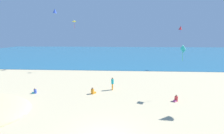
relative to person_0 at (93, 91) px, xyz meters
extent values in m
plane|color=#C6B58C|center=(2.38, 1.22, -0.29)|extent=(120.00, 120.00, 0.00)
cube|color=#236084|center=(2.38, 42.26, -0.26)|extent=(120.00, 60.00, 0.05)
cylinder|color=orange|center=(-0.03, -0.03, -0.01)|extent=(0.52, 0.52, 0.57)
sphere|color=#846047|center=(-0.03, -0.03, 0.38)|extent=(0.23, 0.23, 0.23)
cube|color=orange|center=(0.13, 0.14, -0.21)|extent=(0.49, 0.50, 0.16)
cylinder|color=blue|center=(-6.88, -0.25, -0.05)|extent=(0.39, 0.39, 0.48)
sphere|color=tan|center=(-6.88, -0.25, 0.28)|extent=(0.19, 0.19, 0.19)
cube|color=#19ADB2|center=(-7.06, -0.31, -0.22)|extent=(0.40, 0.33, 0.14)
cylinder|color=orange|center=(2.25, 1.59, 0.11)|extent=(0.14, 0.14, 0.80)
cylinder|color=orange|center=(2.24, 1.41, 0.11)|extent=(0.14, 0.14, 0.80)
cylinder|color=#19ADB2|center=(2.24, 1.50, 0.82)|extent=(0.34, 0.34, 0.60)
sphere|color=#A87A5B|center=(2.24, 1.50, 1.22)|extent=(0.22, 0.22, 0.22)
cylinder|color=red|center=(9.12, -1.60, -0.03)|extent=(0.48, 0.48, 0.52)
sphere|color=#A87A5B|center=(9.12, -1.60, 0.32)|extent=(0.21, 0.21, 0.21)
cube|color=#D8599E|center=(8.97, -1.74, -0.21)|extent=(0.45, 0.45, 0.15)
cube|color=#1EADAD|center=(9.85, -0.35, 5.09)|extent=(0.34, 0.77, 0.81)
cylinder|color=green|center=(9.85, -0.35, 4.28)|extent=(0.21, 0.13, 1.02)
pyramid|color=yellow|center=(-5.64, 13.06, 9.08)|extent=(0.68, 0.57, 0.33)
cylinder|color=red|center=(-5.63, 13.03, 8.14)|extent=(0.04, 0.05, 1.07)
cone|color=red|center=(14.95, 15.48, 7.89)|extent=(0.87, 0.80, 0.84)
cylinder|color=purple|center=(14.95, 15.48, 7.27)|extent=(0.16, 0.07, 0.60)
cone|color=blue|center=(-10.30, 15.58, 11.31)|extent=(1.16, 1.13, 1.01)
cylinder|color=yellow|center=(-10.30, 15.58, 10.66)|extent=(0.12, 0.10, 0.54)
camera|label=1|loc=(3.31, -17.72, 6.59)|focal=25.62mm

